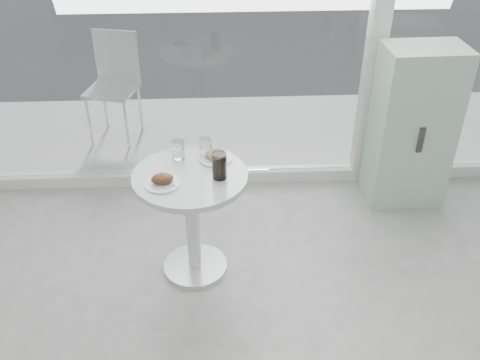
{
  "coord_description": "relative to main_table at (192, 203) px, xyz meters",
  "views": [
    {
      "loc": [
        -0.33,
        -0.88,
        2.55
      ],
      "look_at": [
        -0.2,
        1.7,
        0.85
      ],
      "focal_mm": 40.0,
      "sensor_mm": 36.0,
      "label": 1
    }
  ],
  "objects": [
    {
      "name": "main_table",
      "position": [
        0.0,
        0.0,
        0.0
      ],
      "size": [
        0.72,
        0.72,
        0.77
      ],
      "color": "white",
      "rests_on": "ground"
    },
    {
      "name": "patio_deck",
      "position": [
        0.5,
        1.9,
        -0.53
      ],
      "size": [
        5.6,
        1.6,
        0.05
      ],
      "primitive_type": "cube",
      "color": "silver",
      "rests_on": "ground"
    },
    {
      "name": "mint_cabinet",
      "position": [
        1.67,
        0.79,
        0.09
      ],
      "size": [
        0.6,
        0.42,
        1.27
      ],
      "rotation": [
        0.0,
        0.0,
        0.03
      ],
      "color": "#9AC5B0",
      "rests_on": "ground"
    },
    {
      "name": "patio_chair",
      "position": [
        -0.76,
        1.92,
        0.06
      ],
      "size": [
        0.52,
        0.52,
        0.99
      ],
      "rotation": [
        0.0,
        0.0,
        -0.24
      ],
      "color": "white",
      "rests_on": "patio_deck"
    },
    {
      "name": "plate_fritter",
      "position": [
        -0.16,
        -0.1,
        0.25
      ],
      "size": [
        0.21,
        0.21,
        0.07
      ],
      "color": "white",
      "rests_on": "main_table"
    },
    {
      "name": "plate_donut",
      "position": [
        0.16,
        0.18,
        0.24
      ],
      "size": [
        0.22,
        0.22,
        0.05
      ],
      "color": "white",
      "rests_on": "main_table"
    },
    {
      "name": "water_tumbler_a",
      "position": [
        -0.08,
        0.2,
        0.28
      ],
      "size": [
        0.08,
        0.08,
        0.13
      ],
      "color": "white",
      "rests_on": "main_table"
    },
    {
      "name": "water_tumbler_b",
      "position": [
        0.1,
        0.22,
        0.28
      ],
      "size": [
        0.08,
        0.08,
        0.13
      ],
      "color": "white",
      "rests_on": "main_table"
    },
    {
      "name": "cola_glass",
      "position": [
        0.18,
        -0.05,
        0.3
      ],
      "size": [
        0.09,
        0.09,
        0.17
      ],
      "color": "white",
      "rests_on": "main_table"
    }
  ]
}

